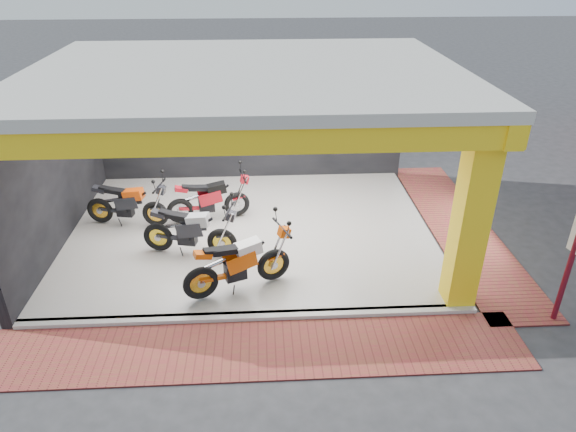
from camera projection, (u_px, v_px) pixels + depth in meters
name	position (u px, v px, depth m)	size (l,w,h in m)	color
ground	(251.00, 285.00, 9.87)	(80.00, 80.00, 0.00)	#2D2D30
showroom_floor	(251.00, 231.00, 11.61)	(8.00, 6.00, 0.10)	silver
showroom_ceiling	(245.00, 72.00, 9.94)	(8.40, 6.40, 0.20)	beige
back_wall	(250.00, 117.00, 13.54)	(8.20, 0.20, 3.50)	black
left_wall	(50.00, 165.00, 10.61)	(0.20, 6.20, 3.50)	black
corner_column	(471.00, 218.00, 8.57)	(0.50, 0.50, 3.50)	yellow
header_beam_front	(242.00, 139.00, 7.44)	(8.40, 0.30, 0.40)	yellow
header_beam_right	(446.00, 85.00, 10.28)	(0.30, 6.40, 0.40)	yellow
floor_kerb	(250.00, 317.00, 8.95)	(8.00, 0.20, 0.10)	silver
paver_front	(249.00, 349.00, 8.28)	(9.00, 1.40, 0.03)	maroon
paver_right	(459.00, 227.00, 11.86)	(1.40, 7.00, 0.03)	maroon
signpost	(571.00, 259.00, 8.38)	(0.09, 0.32, 2.29)	maroon
moto_hero	(273.00, 250.00, 9.53)	(2.18, 0.81, 1.33)	#DD5109
moto_row_a	(221.00, 229.00, 10.27)	(2.10, 0.78, 1.29)	black
moto_row_b	(236.00, 193.00, 11.84)	(2.02, 0.75, 1.23)	#B5131E
moto_row_c	(154.00, 202.00, 11.41)	(2.03, 0.75, 1.24)	black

